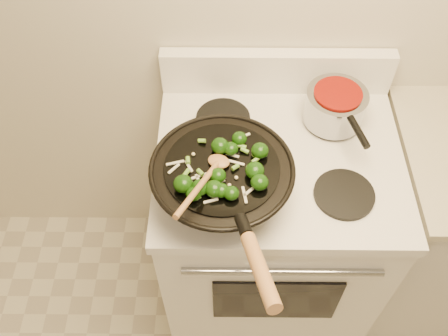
{
  "coord_description": "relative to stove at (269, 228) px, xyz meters",
  "views": [
    {
      "loc": [
        -0.37,
        0.19,
        2.14
      ],
      "look_at": [
        -0.38,
        1.04,
        1.03
      ],
      "focal_mm": 40.0,
      "sensor_mm": 36.0,
      "label": 1
    }
  ],
  "objects": [
    {
      "name": "saucepan",
      "position": [
        0.18,
        0.15,
        0.52
      ],
      "size": [
        0.2,
        0.31,
        0.12
      ],
      "color": "#989BA1",
      "rests_on": "stove"
    },
    {
      "name": "wok",
      "position": [
        -0.18,
        -0.16,
        0.53
      ],
      "size": [
        0.41,
        0.66,
        0.26
      ],
      "color": "black",
      "rests_on": "stove"
    },
    {
      "name": "stove",
      "position": [
        0.0,
        0.0,
        0.0
      ],
      "size": [
        0.78,
        0.67,
        1.08
      ],
      "color": "white",
      "rests_on": "ground"
    },
    {
      "name": "stirfry",
      "position": [
        -0.17,
        -0.18,
        0.6
      ],
      "size": [
        0.28,
        0.25,
        0.05
      ],
      "color": "#113308",
      "rests_on": "wok"
    },
    {
      "name": "wooden_spoon",
      "position": [
        -0.22,
        -0.21,
        0.62
      ],
      "size": [
        0.14,
        0.27,
        0.1
      ],
      "color": "#A57141",
      "rests_on": "wok"
    }
  ]
}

